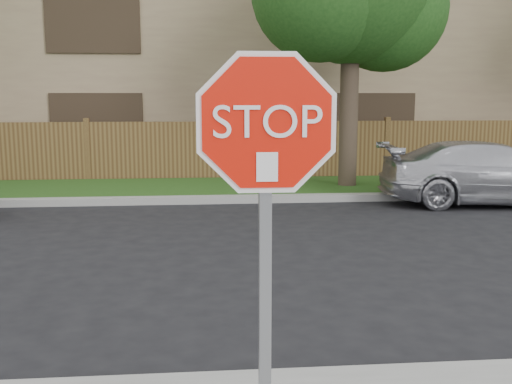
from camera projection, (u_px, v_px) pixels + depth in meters
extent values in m
plane|color=black|center=(331.00, 378.00, 4.90)|extent=(90.00, 90.00, 0.00)
cube|color=gray|center=(250.00, 199.00, 12.90)|extent=(70.00, 0.30, 0.15)
cube|color=#1E4714|center=(245.00, 188.00, 14.53)|extent=(70.00, 3.00, 0.12)
cube|color=#4D331B|center=(241.00, 151.00, 15.98)|extent=(70.00, 0.12, 1.60)
cube|color=#957A5C|center=(230.00, 75.00, 21.14)|extent=(34.00, 8.00, 6.00)
cylinder|color=#382B21|center=(349.00, 109.00, 14.35)|extent=(0.44, 0.44, 3.92)
sphere|color=#1B4314|center=(385.00, 9.00, 14.34)|extent=(3.00, 3.00, 3.00)
cube|color=gray|center=(265.00, 290.00, 3.23)|extent=(0.06, 0.06, 2.30)
cylinder|color=white|center=(267.00, 123.00, 3.02)|extent=(1.01, 0.02, 1.01)
cylinder|color=red|center=(267.00, 123.00, 3.01)|extent=(0.93, 0.02, 0.93)
cube|color=white|center=(267.00, 167.00, 3.03)|extent=(0.11, 0.00, 0.15)
imported|color=silver|center=(489.00, 173.00, 12.65)|extent=(4.73, 2.31, 1.33)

